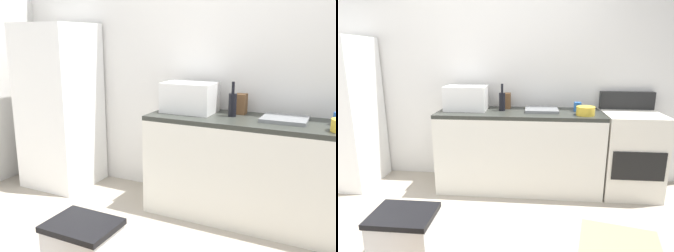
% 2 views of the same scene
% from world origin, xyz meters
% --- Properties ---
extents(wall_back, '(5.00, 0.10, 2.60)m').
position_xyz_m(wall_back, '(0.00, 1.55, 1.30)').
color(wall_back, silver).
rests_on(wall_back, ground_plane).
extents(kitchen_counter, '(1.80, 0.60, 0.90)m').
position_xyz_m(kitchen_counter, '(0.30, 1.20, 0.45)').
color(kitchen_counter, silver).
rests_on(kitchen_counter, ground_plane).
extents(refrigerator, '(0.68, 0.66, 1.71)m').
position_xyz_m(refrigerator, '(-1.75, 1.15, 0.85)').
color(refrigerator, white).
rests_on(refrigerator, ground_plane).
extents(stove_oven, '(0.60, 0.61, 1.10)m').
position_xyz_m(stove_oven, '(1.52, 1.21, 0.47)').
color(stove_oven, silver).
rests_on(stove_oven, ground_plane).
extents(microwave, '(0.46, 0.34, 0.27)m').
position_xyz_m(microwave, '(-0.30, 1.25, 1.04)').
color(microwave, white).
rests_on(microwave, kitchen_counter).
extents(sink_basin, '(0.36, 0.32, 0.03)m').
position_xyz_m(sink_basin, '(0.55, 1.24, 0.92)').
color(sink_basin, slate).
rests_on(sink_basin, kitchen_counter).
extents(wine_bottle, '(0.07, 0.07, 0.30)m').
position_xyz_m(wine_bottle, '(0.11, 1.23, 1.01)').
color(wine_bottle, black).
rests_on(wine_bottle, kitchen_counter).
extents(coffee_mug, '(0.08, 0.08, 0.10)m').
position_xyz_m(coffee_mug, '(0.94, 1.28, 0.95)').
color(coffee_mug, '#2659A5').
rests_on(coffee_mug, kitchen_counter).
extents(knife_block, '(0.10, 0.10, 0.18)m').
position_xyz_m(knife_block, '(0.14, 1.37, 0.99)').
color(knife_block, brown).
rests_on(knife_block, kitchen_counter).
extents(mixing_bowl, '(0.19, 0.19, 0.09)m').
position_xyz_m(mixing_bowl, '(0.99, 1.06, 0.95)').
color(mixing_bowl, gold).
rests_on(mixing_bowl, kitchen_counter).
extents(storage_bin, '(0.46, 0.36, 0.38)m').
position_xyz_m(storage_bin, '(-0.49, -0.09, 0.19)').
color(storage_bin, silver).
rests_on(storage_bin, ground_plane).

